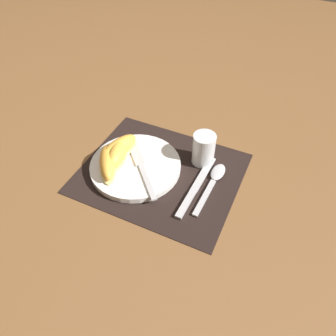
# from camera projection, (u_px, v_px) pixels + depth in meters

# --- Properties ---
(ground_plane) EXTENTS (3.00, 3.00, 0.00)m
(ground_plane) POSITION_uv_depth(u_px,v_px,m) (161.00, 173.00, 0.86)
(ground_plane) COLOR brown
(placemat) EXTENTS (0.41, 0.34, 0.00)m
(placemat) POSITION_uv_depth(u_px,v_px,m) (161.00, 173.00, 0.86)
(placemat) COLOR black
(placemat) RESTS_ON ground_plane
(plate) EXTENTS (0.24, 0.24, 0.02)m
(plate) POSITION_uv_depth(u_px,v_px,m) (136.00, 166.00, 0.87)
(plate) COLOR white
(plate) RESTS_ON placemat
(juice_glass) EXTENTS (0.06, 0.06, 0.09)m
(juice_glass) POSITION_uv_depth(u_px,v_px,m) (203.00, 150.00, 0.86)
(juice_glass) COLOR silver
(juice_glass) RESTS_ON placemat
(knife) EXTENTS (0.02, 0.22, 0.01)m
(knife) POSITION_uv_depth(u_px,v_px,m) (196.00, 187.00, 0.82)
(knife) COLOR #BCBCC1
(knife) RESTS_ON placemat
(spoon) EXTENTS (0.04, 0.19, 0.01)m
(spoon) POSITION_uv_depth(u_px,v_px,m) (215.00, 179.00, 0.84)
(spoon) COLOR #BCBCC1
(spoon) RESTS_ON placemat
(fork) EXTENTS (0.15, 0.16, 0.00)m
(fork) POSITION_uv_depth(u_px,v_px,m) (142.00, 167.00, 0.85)
(fork) COLOR #BCBCC1
(fork) RESTS_ON plate
(citrus_wedge_0) EXTENTS (0.08, 0.13, 0.05)m
(citrus_wedge_0) POSITION_uv_depth(u_px,v_px,m) (118.00, 150.00, 0.87)
(citrus_wedge_0) COLOR #F4DB84
(citrus_wedge_0) RESTS_ON plate
(citrus_wedge_1) EXTENTS (0.07, 0.12, 0.05)m
(citrus_wedge_1) POSITION_uv_depth(u_px,v_px,m) (117.00, 155.00, 0.85)
(citrus_wedge_1) COLOR #F4DB84
(citrus_wedge_1) RESTS_ON plate
(citrus_wedge_2) EXTENTS (0.11, 0.13, 0.04)m
(citrus_wedge_2) POSITION_uv_depth(u_px,v_px,m) (108.00, 163.00, 0.84)
(citrus_wedge_2) COLOR #F4DB84
(citrus_wedge_2) RESTS_ON plate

